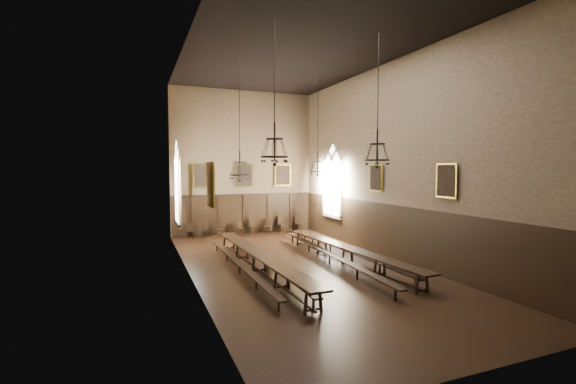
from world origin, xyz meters
TOP-DOWN VIEW (x-y plane):
  - floor at (0.00, 0.00)m, footprint 9.00×18.00m
  - ceiling at (0.00, 0.00)m, footprint 9.00×18.00m
  - wall_back at (0.00, 9.01)m, footprint 9.00×0.02m
  - wall_front at (0.00, -9.01)m, footprint 9.00×0.02m
  - wall_left at (-4.51, 0.00)m, footprint 0.02×18.00m
  - wall_right at (4.51, 0.00)m, footprint 0.02×18.00m
  - wainscot_panelling at (0.00, 0.00)m, footprint 9.00×18.00m
  - table_left at (-1.90, -0.19)m, footprint 1.06×10.42m
  - table_right at (2.10, -0.25)m, footprint 1.25×9.78m
  - bench_left_outer at (-2.63, 0.05)m, footprint 0.35×9.51m
  - bench_left_inner at (-1.47, -0.02)m, footprint 0.51×9.80m
  - bench_right_inner at (1.40, 0.07)m, footprint 0.94×10.73m
  - bench_right_outer at (2.59, 0.14)m, footprint 0.37×9.22m
  - chair_0 at (-3.42, 8.54)m, footprint 0.43×0.43m
  - chair_1 at (-2.59, 8.47)m, footprint 0.55×0.55m
  - chair_2 at (-1.61, 8.47)m, footprint 0.48×0.48m
  - chair_3 at (-0.38, 8.50)m, footprint 0.44×0.44m
  - chair_4 at (0.49, 8.59)m, footprint 0.47×0.47m
  - chair_5 at (1.44, 8.55)m, footprint 0.51×0.51m
  - chair_6 at (2.43, 8.58)m, footprint 0.53×0.53m
  - chair_7 at (3.62, 8.53)m, footprint 0.51×0.51m
  - chandelier_back_left at (-2.04, 2.13)m, footprint 0.90×0.90m
  - chandelier_back_right at (2.13, 2.77)m, footprint 0.77×0.77m
  - chandelier_front_left at (-2.05, -2.50)m, footprint 0.92×0.92m
  - chandelier_front_right at (1.77, -2.83)m, footprint 0.90×0.90m
  - portrait_back_0 at (-2.60, 8.88)m, footprint 1.10×0.12m
  - portrait_back_1 at (0.00, 8.88)m, footprint 1.10×0.12m
  - portrait_back_2 at (2.60, 8.88)m, footprint 1.10×0.12m
  - portrait_left_0 at (-4.38, 1.00)m, footprint 0.12×1.00m
  - portrait_left_1 at (-4.38, -3.50)m, footprint 0.12×1.00m
  - portrait_right_0 at (4.38, 1.00)m, footprint 0.12×1.00m
  - portrait_right_1 at (4.38, -3.50)m, footprint 0.12×1.00m
  - window_right at (4.43, 5.50)m, footprint 0.20×2.20m
  - window_left at (-4.43, 5.50)m, footprint 0.20×2.20m

SIDE VIEW (x-z plane):
  - floor at x=0.00m, z-range -0.02..0.00m
  - chair_0 at x=-3.42m, z-range -0.17..0.69m
  - chair_3 at x=-0.38m, z-range -0.17..0.69m
  - bench_right_outer at x=2.59m, z-range 0.06..0.47m
  - bench_left_outer at x=-2.63m, z-range 0.06..0.49m
  - chair_2 at x=-1.61m, z-range -0.18..0.74m
  - bench_left_inner at x=-1.47m, z-range 0.06..0.50m
  - chair_5 at x=1.44m, z-range -0.19..0.75m
  - chair_1 at x=-2.59m, z-range -0.19..0.79m
  - chair_4 at x=0.49m, z-range -0.20..0.79m
  - chair_7 at x=3.62m, z-range -0.20..0.80m
  - bench_right_inner at x=1.40m, z-range 0.07..0.55m
  - chair_6 at x=2.43m, z-range -0.21..0.84m
  - table_right at x=2.10m, z-range 0.00..0.76m
  - table_left at x=-1.90m, z-range 0.00..0.81m
  - wainscot_panelling at x=0.00m, z-range 0.00..2.50m
  - window_right at x=4.43m, z-range 1.10..5.70m
  - window_left at x=-4.43m, z-range 1.10..5.70m
  - portrait_back_0 at x=-2.60m, z-range 3.00..4.40m
  - portrait_back_1 at x=0.00m, z-range 3.00..4.40m
  - portrait_back_2 at x=2.60m, z-range 3.00..4.40m
  - portrait_left_0 at x=-4.38m, z-range 3.05..4.35m
  - portrait_left_1 at x=-4.38m, z-range 3.05..4.35m
  - portrait_right_0 at x=4.38m, z-range 3.05..4.35m
  - portrait_right_1 at x=4.38m, z-range 3.05..4.35m
  - chandelier_back_left at x=-2.04m, z-range 1.54..6.84m
  - chandelier_back_right at x=2.13m, z-range 1.82..6.96m
  - wall_back at x=0.00m, z-range 0.00..9.00m
  - wall_front at x=0.00m, z-range 0.00..9.00m
  - wall_left at x=-4.51m, z-range 0.00..9.00m
  - wall_right at x=4.51m, z-range 0.00..9.00m
  - chandelier_front_right at x=1.77m, z-range 2.40..7.10m
  - chandelier_front_left at x=-2.05m, z-range 2.52..7.14m
  - ceiling at x=0.00m, z-range 9.00..9.02m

